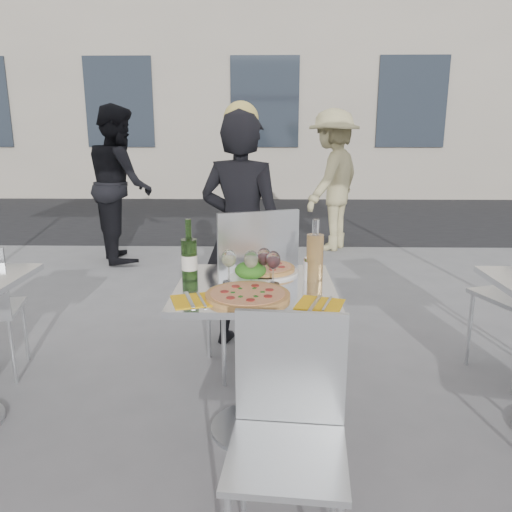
{
  "coord_description": "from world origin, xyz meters",
  "views": [
    {
      "loc": [
        0.05,
        -2.19,
        1.44
      ],
      "look_at": [
        0.0,
        0.15,
        0.85
      ],
      "focal_mm": 35.0,
      "sensor_mm": 36.0,
      "label": 1
    }
  ],
  "objects_px": {
    "carafe": "(315,256)",
    "wineglass_red_b": "(273,261)",
    "main_table": "(255,328)",
    "salad_plate": "(251,272)",
    "chair_near": "(288,420)",
    "pizza_far": "(266,269)",
    "woman_diner": "(242,233)",
    "pedestrian_b": "(332,181)",
    "pizza_near": "(248,295)",
    "wineglass_white_a": "(229,260)",
    "wineglass_white_b": "(251,260)",
    "napkin_left": "(194,300)",
    "napkin_right": "(320,304)",
    "chair_far": "(252,279)",
    "wineglass_red_a": "(264,258)",
    "pedestrian_a": "(120,184)",
    "sugar_shaker": "(310,269)",
    "wine_bottle": "(189,257)"
  },
  "relations": [
    {
      "from": "carafe",
      "to": "wineglass_red_b",
      "type": "xyz_separation_m",
      "value": [
        -0.2,
        -0.07,
        -0.01
      ]
    },
    {
      "from": "main_table",
      "to": "salad_plate",
      "type": "distance_m",
      "value": 0.26
    },
    {
      "from": "chair_near",
      "to": "pizza_far",
      "type": "relative_size",
      "value": 2.6
    },
    {
      "from": "woman_diner",
      "to": "pedestrian_b",
      "type": "xyz_separation_m",
      "value": [
        0.96,
        2.9,
        0.06
      ]
    },
    {
      "from": "pizza_near",
      "to": "pizza_far",
      "type": "bearing_deg",
      "value": 78.74
    },
    {
      "from": "main_table",
      "to": "salad_plate",
      "type": "xyz_separation_m",
      "value": [
        -0.02,
        0.09,
        0.25
      ]
    },
    {
      "from": "woman_diner",
      "to": "wineglass_white_a",
      "type": "relative_size",
      "value": 9.96
    },
    {
      "from": "pizza_near",
      "to": "wineglass_white_b",
      "type": "bearing_deg",
      "value": 87.75
    },
    {
      "from": "pizza_near",
      "to": "carafe",
      "type": "distance_m",
      "value": 0.41
    },
    {
      "from": "pedestrian_b",
      "to": "wineglass_red_b",
      "type": "height_order",
      "value": "pedestrian_b"
    },
    {
      "from": "pizza_near",
      "to": "wineglass_white_a",
      "type": "distance_m",
      "value": 0.26
    },
    {
      "from": "woman_diner",
      "to": "napkin_left",
      "type": "distance_m",
      "value": 1.26
    },
    {
      "from": "pizza_near",
      "to": "wineglass_white_b",
      "type": "xyz_separation_m",
      "value": [
        0.01,
        0.2,
        0.1
      ]
    },
    {
      "from": "woman_diner",
      "to": "napkin_right",
      "type": "xyz_separation_m",
      "value": [
        0.38,
        -1.28,
        -0.03
      ]
    },
    {
      "from": "napkin_left",
      "to": "pedestrian_b",
      "type": "bearing_deg",
      "value": 57.52
    },
    {
      "from": "chair_far",
      "to": "wineglass_white_b",
      "type": "relative_size",
      "value": 6.45
    },
    {
      "from": "wineglass_white_b",
      "to": "wineglass_red_b",
      "type": "bearing_deg",
      "value": -7.02
    },
    {
      "from": "pizza_far",
      "to": "carafe",
      "type": "distance_m",
      "value": 0.28
    },
    {
      "from": "napkin_left",
      "to": "napkin_right",
      "type": "bearing_deg",
      "value": -21.56
    },
    {
      "from": "carafe",
      "to": "wineglass_red_a",
      "type": "height_order",
      "value": "carafe"
    },
    {
      "from": "main_table",
      "to": "wineglass_red_a",
      "type": "relative_size",
      "value": 4.76
    },
    {
      "from": "pedestrian_a",
      "to": "chair_near",
      "type": "bearing_deg",
      "value": 178.81
    },
    {
      "from": "main_table",
      "to": "napkin_left",
      "type": "distance_m",
      "value": 0.4
    },
    {
      "from": "wineglass_white_b",
      "to": "napkin_right",
      "type": "relative_size",
      "value": 0.69
    },
    {
      "from": "pedestrian_b",
      "to": "pizza_far",
      "type": "relative_size",
      "value": 5.19
    },
    {
      "from": "wineglass_white_b",
      "to": "napkin_right",
      "type": "distance_m",
      "value": 0.42
    },
    {
      "from": "napkin_right",
      "to": "pizza_near",
      "type": "bearing_deg",
      "value": -177.74
    },
    {
      "from": "wineglass_white_b",
      "to": "napkin_left",
      "type": "distance_m",
      "value": 0.36
    },
    {
      "from": "pizza_near",
      "to": "wineglass_red_b",
      "type": "distance_m",
      "value": 0.24
    },
    {
      "from": "pedestrian_a",
      "to": "pizza_near",
      "type": "height_order",
      "value": "pedestrian_a"
    },
    {
      "from": "main_table",
      "to": "woman_diner",
      "type": "distance_m",
      "value": 1.06
    },
    {
      "from": "main_table",
      "to": "carafe",
      "type": "height_order",
      "value": "carafe"
    },
    {
      "from": "wineglass_red_b",
      "to": "pedestrian_b",
      "type": "bearing_deg",
      "value": 78.91
    },
    {
      "from": "pedestrian_a",
      "to": "pizza_far",
      "type": "relative_size",
      "value": 5.27
    },
    {
      "from": "pedestrian_a",
      "to": "sugar_shaker",
      "type": "relative_size",
      "value": 16.06
    },
    {
      "from": "main_table",
      "to": "pedestrian_b",
      "type": "distance_m",
      "value": 4.03
    },
    {
      "from": "chair_near",
      "to": "chair_far",
      "type": "bearing_deg",
      "value": 102.25
    },
    {
      "from": "salad_plate",
      "to": "napkin_right",
      "type": "bearing_deg",
      "value": -49.92
    },
    {
      "from": "pedestrian_a",
      "to": "salad_plate",
      "type": "xyz_separation_m",
      "value": [
        1.56,
        -3.27,
        -0.07
      ]
    },
    {
      "from": "wine_bottle",
      "to": "napkin_left",
      "type": "bearing_deg",
      "value": -78.06
    },
    {
      "from": "chair_far",
      "to": "wine_bottle",
      "type": "relative_size",
      "value": 3.45
    },
    {
      "from": "main_table",
      "to": "wineglass_white_a",
      "type": "relative_size",
      "value": 4.76
    },
    {
      "from": "wine_bottle",
      "to": "napkin_left",
      "type": "height_order",
      "value": "wine_bottle"
    },
    {
      "from": "wineglass_red_b",
      "to": "carafe",
      "type": "bearing_deg",
      "value": 18.84
    },
    {
      "from": "chair_near",
      "to": "salad_plate",
      "type": "bearing_deg",
      "value": 105.97
    },
    {
      "from": "wineglass_red_b",
      "to": "pizza_far",
      "type": "bearing_deg",
      "value": 99.49
    },
    {
      "from": "wineglass_red_a",
      "to": "wineglass_white_b",
      "type": "bearing_deg",
      "value": -140.98
    },
    {
      "from": "pizza_far",
      "to": "wineglass_white_b",
      "type": "relative_size",
      "value": 2.07
    },
    {
      "from": "pedestrian_a",
      "to": "wineglass_white_a",
      "type": "bearing_deg",
      "value": 179.76
    },
    {
      "from": "sugar_shaker",
      "to": "wineglass_red_a",
      "type": "height_order",
      "value": "wineglass_red_a"
    }
  ]
}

